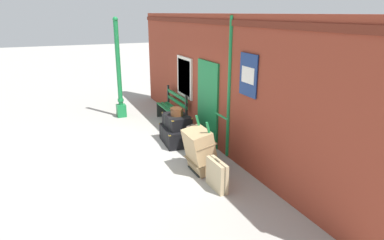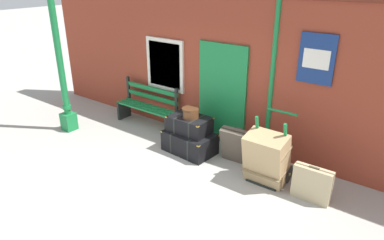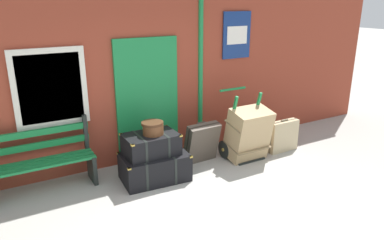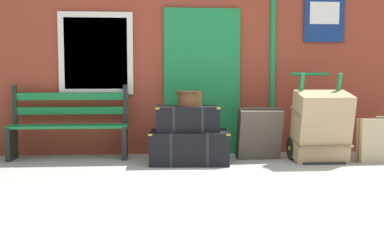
{
  "view_description": "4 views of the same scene",
  "coord_description": "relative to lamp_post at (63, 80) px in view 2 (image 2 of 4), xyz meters",
  "views": [
    {
      "loc": [
        7.29,
        -1.19,
        3.22
      ],
      "look_at": [
        0.25,
        1.86,
        0.76
      ],
      "focal_mm": 31.41,
      "sensor_mm": 36.0,
      "label": 1
    },
    {
      "loc": [
        3.51,
        -3.37,
        3.41
      ],
      "look_at": [
        -0.25,
        1.67,
        0.7
      ],
      "focal_mm": 32.91,
      "sensor_mm": 36.0,
      "label": 2
    },
    {
      "loc": [
        -2.33,
        -3.09,
        2.69
      ],
      "look_at": [
        0.34,
        1.61,
        0.88
      ],
      "focal_mm": 34.18,
      "sensor_mm": 36.0,
      "label": 3
    },
    {
      "loc": [
        -0.77,
        -4.37,
        1.1
      ],
      "look_at": [
        -0.27,
        1.66,
        0.56
      ],
      "focal_mm": 44.04,
      "sensor_mm": 36.0,
      "label": 4
    }
  ],
  "objects": [
    {
      "name": "platform_bench",
      "position": [
        1.25,
        1.3,
        -0.74
      ],
      "size": [
        1.6,
        0.43,
        1.01
      ],
      "color": "#197A3D",
      "rests_on": "ground"
    },
    {
      "name": "large_brown_trunk",
      "position": [
        4.58,
        0.69,
        -0.71
      ],
      "size": [
        0.7,
        0.61,
        0.95
      ],
      "color": "tan",
      "rests_on": "ground"
    },
    {
      "name": "steamer_trunk_middle",
      "position": [
        2.84,
        0.84,
        -0.61
      ],
      "size": [
        0.81,
        0.55,
        0.33
      ],
      "color": "black",
      "rests_on": "steamer_trunk_base"
    },
    {
      "name": "lamp_post",
      "position": [
        0.0,
        0.0,
        0.0
      ],
      "size": [
        0.28,
        0.28,
        3.11
      ],
      "color": "#197A3D",
      "rests_on": "ground"
    },
    {
      "name": "ground_plane",
      "position": [
        3.17,
        -0.86,
        -1.19
      ],
      "size": [
        60.0,
        60.0,
        0.0
      ],
      "primitive_type": "plane",
      "color": "#A3A099"
    },
    {
      "name": "brick_facade",
      "position": [
        3.16,
        1.74,
        0.41
      ],
      "size": [
        10.4,
        0.35,
        3.2
      ],
      "color": "brown",
      "rests_on": "ground"
    },
    {
      "name": "steamer_trunk_base",
      "position": [
        2.87,
        0.8,
        -0.98
      ],
      "size": [
        1.06,
        0.72,
        0.43
      ],
      "color": "black",
      "rests_on": "ground"
    },
    {
      "name": "suitcase_slate",
      "position": [
        5.39,
        0.67,
        -0.9
      ],
      "size": [
        0.62,
        0.18,
        0.61
      ],
      "color": "tan",
      "rests_on": "ground"
    },
    {
      "name": "suitcase_umber",
      "position": [
        3.83,
        0.99,
        -0.83
      ],
      "size": [
        0.61,
        0.37,
        0.72
      ],
      "color": "#51473D",
      "rests_on": "ground"
    },
    {
      "name": "round_hatbox",
      "position": [
        2.87,
        0.83,
        -0.34
      ],
      "size": [
        0.33,
        0.33,
        0.2
      ],
      "color": "brown",
      "rests_on": "steamer_trunk_middle"
    },
    {
      "name": "porters_trolley",
      "position": [
        4.58,
        0.87,
        -0.92
      ],
      "size": [
        0.71,
        0.67,
        1.18
      ],
      "color": "black",
      "rests_on": "ground"
    }
  ]
}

